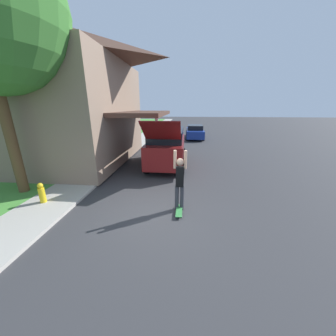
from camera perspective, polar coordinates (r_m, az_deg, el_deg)
The scene contains 9 objects.
ground_plane at distance 6.28m, azimuth -4.67°, elevation -12.98°, with size 120.00×120.00×0.00m, color #333335.
lawn at distance 14.78m, azimuth -32.30°, elevation 2.84°, with size 10.00×80.00×0.08m.
sidewalk at distance 12.60m, azimuth -16.21°, elevation 2.78°, with size 1.80×80.00×0.10m.
house at distance 13.85m, azimuth -34.84°, elevation 18.73°, with size 12.83×8.73×7.78m.
suv_parked at distance 10.58m, azimuth -0.30°, elevation 6.71°, with size 2.03×5.28×2.72m.
car_down_street at distance 20.51m, azimuth 8.15°, elevation 10.89°, with size 1.88×4.58×1.41m.
skateboarder at distance 5.92m, azimuth 3.61°, elevation -3.71°, with size 0.41×0.23×2.00m.
skateboard at distance 6.13m, azimuth 3.41°, elevation -12.90°, with size 0.21×0.77×0.10m.
fire_hydrant at distance 7.75m, azimuth -34.08°, elevation -6.33°, with size 0.20×0.20×0.70m.
Camera 1 is at (1.01, -5.28, 3.24)m, focal length 20.00 mm.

